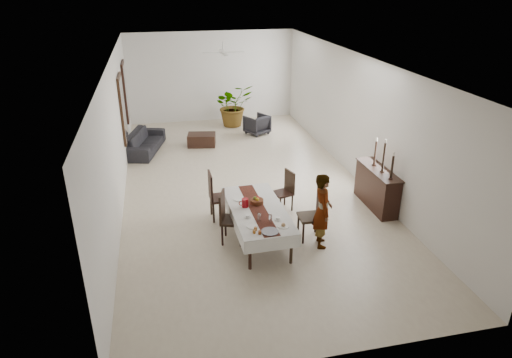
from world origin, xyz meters
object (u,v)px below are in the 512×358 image
red_pitcher (245,203)px  sofa (144,142)px  woman (323,210)px  dining_table_top (257,210)px  sideboard_body (377,188)px

red_pitcher → sofa: (-2.04, 5.59, -0.47)m
red_pitcher → woman: (1.41, -0.65, -0.00)m
red_pitcher → woman: size_ratio=0.12×
dining_table_top → red_pitcher: red_pitcher is taller
dining_table_top → sideboard_body: bearing=13.6°
woman → sofa: (-3.46, 6.23, -0.47)m
red_pitcher → sideboard_body: size_ratio=0.12×
woman → sideboard_body: size_ratio=1.02×
woman → sideboard_body: 2.27m
woman → sofa: 7.14m
dining_table_top → red_pitcher: bearing=149.0°
sideboard_body → sofa: size_ratio=0.73×
dining_table_top → woman: size_ratio=1.40×
red_pitcher → sofa: bearing=110.1°
sideboard_body → sofa: (-5.28, 4.91, -0.15)m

